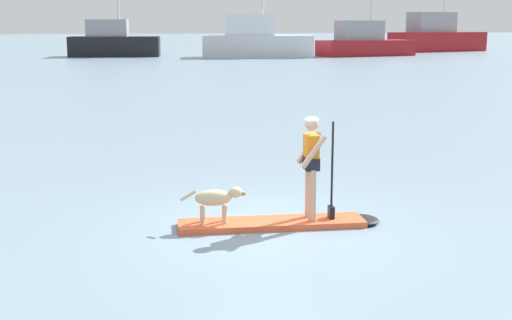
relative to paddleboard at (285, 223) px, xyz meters
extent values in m
plane|color=gray|center=(-0.22, 0.03, -0.05)|extent=(400.00, 400.00, 0.00)
cube|color=#E55933|center=(-0.22, 0.03, 0.00)|extent=(3.07, 0.99, 0.10)
ellipsoid|color=black|center=(1.27, -0.15, 0.00)|extent=(0.63, 0.67, 0.10)
cylinder|color=tan|center=(0.42, 0.08, 0.47)|extent=(0.12, 0.12, 0.85)
cylinder|color=tan|center=(0.39, -0.18, 0.47)|extent=(0.12, 0.12, 0.85)
cube|color=black|center=(0.41, -0.05, 0.98)|extent=(0.26, 0.38, 0.20)
cube|color=orange|center=(0.41, -0.05, 1.17)|extent=(0.24, 0.36, 0.55)
sphere|color=tan|center=(0.41, -0.05, 1.61)|extent=(0.22, 0.22, 0.22)
ellipsoid|color=white|center=(0.41, -0.05, 1.67)|extent=(0.23, 0.23, 0.11)
cylinder|color=tan|center=(0.43, 0.14, 1.20)|extent=(0.43, 0.14, 0.54)
cylinder|color=tan|center=(0.38, -0.24, 1.20)|extent=(0.43, 0.14, 0.54)
cylinder|color=black|center=(0.75, -0.09, 0.85)|extent=(0.04, 0.04, 1.59)
cube|color=black|center=(0.75, -0.09, 0.15)|extent=(0.10, 0.19, 0.20)
ellipsoid|color=#CCB78C|center=(-1.16, 0.14, 0.46)|extent=(0.61, 0.29, 0.26)
ellipsoid|color=#CCB78C|center=(-0.80, 0.10, 0.54)|extent=(0.24, 0.18, 0.18)
ellipsoid|color=gray|center=(-0.69, 0.08, 0.52)|extent=(0.13, 0.09, 0.08)
cylinder|color=#CCB78C|center=(-1.55, 0.18, 0.51)|extent=(0.27, 0.08, 0.18)
cylinder|color=#CCB78C|center=(-0.97, 0.19, 0.19)|extent=(0.07, 0.07, 0.28)
cylinder|color=#CCB78C|center=(-0.99, 0.04, 0.19)|extent=(0.07, 0.07, 0.28)
cylinder|color=#CCB78C|center=(-1.32, 0.23, 0.19)|extent=(0.07, 0.07, 0.28)
cylinder|color=#CCB78C|center=(-1.34, 0.08, 0.19)|extent=(0.07, 0.07, 0.28)
cube|color=black|center=(0.46, 58.55, 0.91)|extent=(9.09, 4.88, 1.93)
cube|color=gray|center=(-0.19, 58.55, 2.69)|extent=(4.27, 3.23, 1.63)
cylinder|color=silver|center=(-0.19, 58.55, 3.08)|extent=(3.00, 0.64, 0.14)
cube|color=silver|center=(13.54, 53.39, 0.99)|extent=(10.92, 5.73, 2.08)
cube|color=silver|center=(12.76, 53.39, 3.00)|extent=(5.14, 3.63, 1.94)
cylinder|color=silver|center=(12.76, 53.39, 3.23)|extent=(3.58, 0.91, 0.14)
cube|color=maroon|center=(24.66, 53.36, 0.72)|extent=(10.06, 4.74, 1.55)
cube|color=gray|center=(23.94, 53.36, 2.46)|extent=(4.68, 3.11, 1.92)
cylinder|color=silver|center=(23.94, 53.36, 2.70)|extent=(3.37, 0.65, 0.14)
cube|color=maroon|center=(37.06, 61.32, 1.05)|extent=(12.42, 5.93, 2.19)
cube|color=gray|center=(36.17, 61.32, 3.26)|extent=(5.81, 3.65, 2.23)
cylinder|color=silver|center=(36.17, 61.32, 3.34)|extent=(4.12, 1.07, 0.14)
camera|label=1|loc=(-3.13, -10.14, 3.18)|focal=47.71mm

